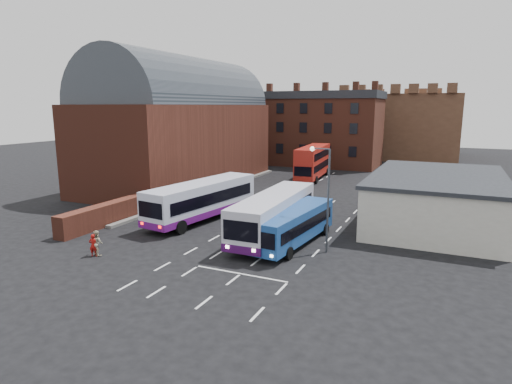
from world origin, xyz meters
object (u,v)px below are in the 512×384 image
at_px(bus_white_inbound, 274,212).
at_px(bus_blue, 294,224).
at_px(pedestrian_red, 93,245).
at_px(bus_white_outbound, 202,198).
at_px(street_lamp, 325,190).
at_px(bus_red_double, 313,162).
at_px(pedestrian_beige, 97,243).

relative_size(bus_white_inbound, bus_blue, 1.25).
bearing_deg(bus_blue, pedestrian_red, 40.98).
bearing_deg(bus_white_outbound, street_lamp, -9.91).
relative_size(bus_blue, bus_red_double, 0.86).
height_order(bus_white_inbound, bus_blue, bus_white_inbound).
bearing_deg(bus_red_double, pedestrian_red, 79.04).
bearing_deg(bus_white_outbound, pedestrian_beige, -90.40).
height_order(bus_white_inbound, pedestrian_red, bus_white_inbound).
bearing_deg(pedestrian_beige, street_lamp, -137.90).
height_order(bus_red_double, street_lamp, street_lamp).
distance_m(bus_white_outbound, pedestrian_red, 11.34).
height_order(street_lamp, pedestrian_red, street_lamp).
xyz_separation_m(bus_blue, street_lamp, (2.35, -0.67, 2.81)).
height_order(bus_white_inbound, street_lamp, street_lamp).
xyz_separation_m(bus_blue, bus_red_double, (-7.34, 27.87, 0.83)).
xyz_separation_m(bus_white_inbound, pedestrian_beige, (-9.20, -8.86, -1.09)).
bearing_deg(bus_red_double, bus_white_inbound, 96.53).
relative_size(street_lamp, pedestrian_red, 4.67).
height_order(bus_blue, pedestrian_red, bus_blue).
height_order(bus_white_inbound, pedestrian_beige, bus_white_inbound).
relative_size(bus_white_outbound, bus_blue, 1.29).
xyz_separation_m(pedestrian_red, pedestrian_beige, (0.04, 0.28, 0.09)).
bearing_deg(street_lamp, bus_white_outbound, 162.32).
bearing_deg(bus_white_outbound, bus_red_double, 92.33).
height_order(bus_white_outbound, pedestrian_beige, bus_white_outbound).
bearing_deg(pedestrian_red, pedestrian_beige, -124.00).
bearing_deg(bus_white_outbound, bus_white_inbound, -7.06).
distance_m(bus_white_outbound, pedestrian_beige, 11.05).
height_order(bus_white_outbound, bus_red_double, bus_red_double).
distance_m(bus_white_inbound, pedestrian_red, 13.05).
relative_size(bus_white_outbound, pedestrian_beige, 7.31).
bearing_deg(bus_red_double, bus_blue, 100.09).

